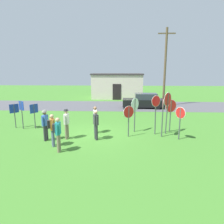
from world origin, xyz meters
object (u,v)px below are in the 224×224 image
object	(u,v)px
stop_sign_rear_right	(156,108)
stop_sign_rear_left	(129,116)
stop_sign_center_cluster	(135,109)
stop_sign_low_front	(167,105)
person_on_left	(52,128)
utility_pole	(165,66)
info_panel_middle	(14,112)
person_near_signs	(58,132)
info_panel_rightmost	(22,110)
person_with_sunhat	(67,122)
parked_car_on_street	(144,101)
person_in_blue	(95,118)
info_panel_leftmost	(34,112)
stop_sign_leaning_left	(180,118)
stop_sign_far_back	(163,112)
person_in_teal	(96,123)
stop_sign_tallest	(171,110)
person_in_dark_shirt	(45,123)

from	to	relation	value
stop_sign_rear_right	stop_sign_rear_left	bearing A→B (deg)	-161.59
stop_sign_center_cluster	stop_sign_low_front	bearing A→B (deg)	-9.61
stop_sign_center_cluster	person_on_left	world-z (taller)	stop_sign_center_cluster
utility_pole	info_panel_middle	world-z (taller)	utility_pole
stop_sign_rear_left	person_near_signs	distance (m)	4.22
info_panel_rightmost	person_with_sunhat	bearing A→B (deg)	-27.21
parked_car_on_street	person_in_blue	xyz separation A→B (m)	(-3.98, -8.88, 0.26)
info_panel_leftmost	person_with_sunhat	bearing A→B (deg)	-35.58
person_on_left	stop_sign_center_cluster	bearing A→B (deg)	31.92
stop_sign_leaning_left	stop_sign_low_front	size ratio (longest dim) A/B	0.73
person_near_signs	info_panel_middle	xyz separation A→B (m)	(-4.20, 3.89, 0.15)
stop_sign_far_back	person_on_left	size ratio (longest dim) A/B	1.34
stop_sign_rear_right	person_in_blue	world-z (taller)	stop_sign_rear_right
utility_pole	parked_car_on_street	world-z (taller)	utility_pole
person_in_blue	stop_sign_leaning_left	bearing A→B (deg)	-11.19
stop_sign_center_cluster	info_panel_middle	size ratio (longest dim) A/B	1.33
stop_sign_center_cluster	person_in_teal	size ratio (longest dim) A/B	1.30
stop_sign_rear_right	stop_sign_low_front	bearing A→B (deg)	10.80
stop_sign_tallest	stop_sign_low_front	size ratio (longest dim) A/B	0.81
utility_pole	person_with_sunhat	world-z (taller)	utility_pole
parked_car_on_street	person_with_sunhat	distance (m)	11.43
stop_sign_rear_right	person_with_sunhat	bearing A→B (deg)	-168.17
stop_sign_low_front	info_panel_rightmost	world-z (taller)	stop_sign_low_front
parked_car_on_street	stop_sign_leaning_left	bearing A→B (deg)	-84.58
stop_sign_leaning_left	info_panel_rightmost	xyz separation A→B (m)	(-9.88, 1.60, 0.04)
stop_sign_rear_left	stop_sign_far_back	size ratio (longest dim) A/B	0.82
parked_car_on_street	stop_sign_center_cluster	distance (m)	8.66
stop_sign_rear_left	person_on_left	size ratio (longest dim) A/B	1.10
person_in_dark_shirt	person_on_left	xyz separation A→B (m)	(0.67, -0.82, -0.00)
stop_sign_far_back	info_panel_middle	bearing A→B (deg)	171.66
person_in_blue	parked_car_on_street	bearing A→B (deg)	65.86
person_in_teal	person_on_left	xyz separation A→B (m)	(-2.12, -1.12, 0.03)
stop_sign_tallest	person_near_signs	size ratio (longest dim) A/B	1.24
utility_pole	person_on_left	bearing A→B (deg)	-123.24
stop_sign_low_front	stop_sign_leaning_left	bearing A→B (deg)	-64.13
person_with_sunhat	person_on_left	xyz separation A→B (m)	(-0.43, -1.18, -0.00)
utility_pole	stop_sign_center_cluster	distance (m)	10.82
person_with_sunhat	person_in_blue	world-z (taller)	person_with_sunhat
person_with_sunhat	stop_sign_low_front	bearing A→B (deg)	11.70
stop_sign_rear_right	person_with_sunhat	world-z (taller)	stop_sign_rear_right
stop_sign_center_cluster	person_in_teal	world-z (taller)	stop_sign_center_cluster
info_panel_rightmost	stop_sign_leaning_left	bearing A→B (deg)	-9.22
person_in_dark_shirt	info_panel_leftmost	xyz separation A→B (m)	(-1.61, 2.30, 0.17)
stop_sign_far_back	stop_sign_rear_right	distance (m)	0.59
stop_sign_rear_left	person_with_sunhat	distance (m)	3.59
parked_car_on_street	stop_sign_tallest	xyz separation A→B (m)	(0.75, -8.39, 0.74)
stop_sign_low_front	info_panel_middle	world-z (taller)	stop_sign_low_front
stop_sign_low_front	stop_sign_rear_left	bearing A→B (deg)	-163.85
person_near_signs	info_panel_leftmost	size ratio (longest dim) A/B	1.01
stop_sign_center_cluster	stop_sign_rear_left	bearing A→B (deg)	-112.28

